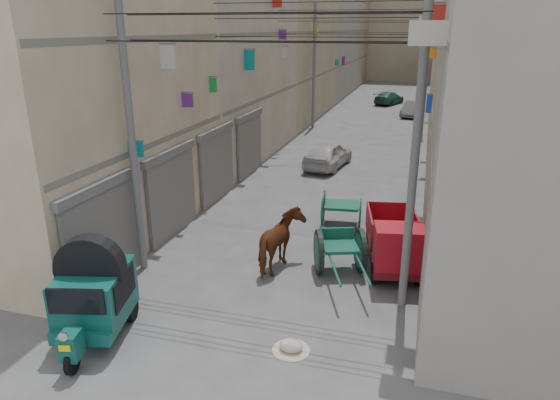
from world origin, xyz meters
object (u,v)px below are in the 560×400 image
at_px(horse, 281,242).
at_px(distant_car_white, 328,154).
at_px(second_cart, 342,207).
at_px(distant_car_green, 389,98).
at_px(feed_sack, 291,345).
at_px(tonga_cart, 340,250).
at_px(mini_truck, 395,247).
at_px(auto_rickshaw, 94,292).
at_px(distant_car_grey, 413,109).

distance_m(horse, distant_car_white, 11.20).
bearing_deg(second_cart, distant_car_green, 85.14).
bearing_deg(feed_sack, tonga_cart, 84.80).
bearing_deg(second_cart, distant_car_white, 98.22).
distance_m(distant_car_white, distant_car_green, 22.62).
bearing_deg(mini_truck, second_cart, 110.88).
bearing_deg(horse, auto_rickshaw, 60.07).
distance_m(mini_truck, distant_car_white, 11.23).
height_order(tonga_cart, feed_sack, tonga_cart).
bearing_deg(distant_car_white, horse, 102.72).
xyz_separation_m(mini_truck, second_cart, (-2.00, 3.22, -0.16)).
bearing_deg(auto_rickshaw, tonga_cart, 30.42).
bearing_deg(distant_car_green, mini_truck, 114.44).
bearing_deg(mini_truck, auto_rickshaw, -152.43).
height_order(tonga_cart, distant_car_white, distant_car_white).
relative_size(horse, distant_car_white, 0.51).
distance_m(feed_sack, distant_car_white, 14.92).
xyz_separation_m(feed_sack, distant_car_grey, (1.35, 31.18, 0.45)).
bearing_deg(second_cart, horse, -111.90).
distance_m(auto_rickshaw, distant_car_green, 38.13).
height_order(tonga_cart, distant_car_green, tonga_cart).
distance_m(feed_sack, distant_car_green, 37.37).
bearing_deg(mini_truck, distant_car_white, 99.33).
relative_size(auto_rickshaw, horse, 1.36).
bearing_deg(tonga_cart, feed_sack, -115.09).
bearing_deg(auto_rickshaw, distant_car_grey, 66.15).
distance_m(horse, distant_car_green, 33.76).
distance_m(auto_rickshaw, distant_car_white, 15.55).
relative_size(tonga_cart, mini_truck, 0.95).
distance_m(auto_rickshaw, horse, 5.19).
bearing_deg(tonga_cart, second_cart, 78.75).
height_order(horse, distant_car_grey, horse).
bearing_deg(second_cart, feed_sack, -94.85).
bearing_deg(second_cart, distant_car_grey, 79.98).
bearing_deg(distant_car_grey, feed_sack, -82.28).
height_order(mini_truck, distant_car_green, mini_truck).
relative_size(mini_truck, distant_car_green, 0.82).
bearing_deg(horse, distant_car_white, -80.21).
xyz_separation_m(horse, distant_car_grey, (2.62, 27.59, -0.25)).
relative_size(distant_car_white, distant_car_green, 1.00).
bearing_deg(distant_car_grey, mini_truck, -78.81).
height_order(horse, distant_car_green, horse).
bearing_deg(distant_car_grey, horse, -85.22).
bearing_deg(tonga_cart, auto_rickshaw, -155.67).
distance_m(mini_truck, horse, 3.15).
height_order(second_cart, distant_car_green, second_cart).
bearing_deg(distant_car_white, feed_sack, 106.58).
relative_size(second_cart, distant_car_grey, 0.42).
relative_size(horse, distant_car_green, 0.51).
distance_m(tonga_cart, distant_car_white, 11.15).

